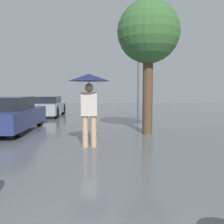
{
  "coord_description": "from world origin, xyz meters",
  "views": [
    {
      "loc": [
        0.24,
        -1.22,
        1.54
      ],
      "look_at": [
        0.46,
        5.51,
        0.96
      ],
      "focal_mm": 40.0,
      "sensor_mm": 36.0,
      "label": 1
    }
  ],
  "objects_px": {
    "parked_car_middle": "(9,115)",
    "street_lamp": "(138,57)",
    "parked_car_farthest": "(48,107)",
    "tree": "(148,34)",
    "pedestrian": "(89,89)"
  },
  "relations": [
    {
      "from": "parked_car_middle",
      "to": "street_lamp",
      "type": "height_order",
      "value": "street_lamp"
    },
    {
      "from": "parked_car_farthest",
      "to": "tree",
      "type": "height_order",
      "value": "tree"
    },
    {
      "from": "tree",
      "to": "parked_car_middle",
      "type": "bearing_deg",
      "value": 171.42
    },
    {
      "from": "pedestrian",
      "to": "tree",
      "type": "height_order",
      "value": "tree"
    },
    {
      "from": "pedestrian",
      "to": "street_lamp",
      "type": "xyz_separation_m",
      "value": [
        2.3,
        7.11,
        1.81
      ]
    },
    {
      "from": "pedestrian",
      "to": "parked_car_farthest",
      "type": "xyz_separation_m",
      "value": [
        -2.98,
        8.3,
        -1.0
      ]
    },
    {
      "from": "pedestrian",
      "to": "tree",
      "type": "bearing_deg",
      "value": 46.03
    },
    {
      "from": "pedestrian",
      "to": "tree",
      "type": "distance_m",
      "value": 3.38
    },
    {
      "from": "parked_car_farthest",
      "to": "tree",
      "type": "bearing_deg",
      "value": -52.03
    },
    {
      "from": "parked_car_farthest",
      "to": "parked_car_middle",
      "type": "bearing_deg",
      "value": -92.4
    },
    {
      "from": "parked_car_middle",
      "to": "parked_car_farthest",
      "type": "xyz_separation_m",
      "value": [
        0.23,
        5.52,
        -0.04
      ]
    },
    {
      "from": "tree",
      "to": "street_lamp",
      "type": "relative_size",
      "value": 0.93
    },
    {
      "from": "parked_car_middle",
      "to": "pedestrian",
      "type": "bearing_deg",
      "value": -40.94
    },
    {
      "from": "parked_car_farthest",
      "to": "tree",
      "type": "distance_m",
      "value": 8.5
    },
    {
      "from": "parked_car_farthest",
      "to": "street_lamp",
      "type": "height_order",
      "value": "street_lamp"
    }
  ]
}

